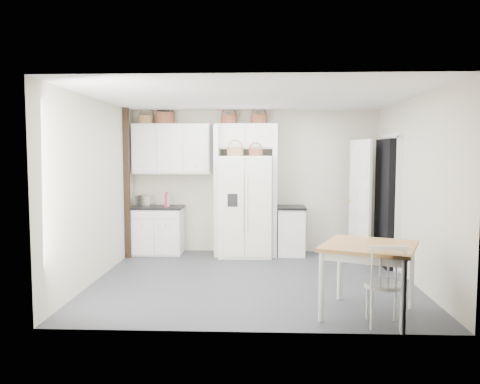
{
  "coord_description": "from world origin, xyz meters",
  "views": [
    {
      "loc": [
        0.08,
        -6.63,
        1.81
      ],
      "look_at": [
        -0.2,
        0.4,
        1.24
      ],
      "focal_mm": 35.0,
      "sensor_mm": 36.0,
      "label": 1
    }
  ],
  "objects": [
    {
      "name": "basket_bridge_b",
      "position": [
        0.08,
        1.83,
        2.43
      ],
      "size": [
        0.29,
        0.29,
        0.17
      ],
      "primitive_type": "cylinder",
      "color": "brown",
      "rests_on": "bridge_cabinet"
    },
    {
      "name": "dining_table",
      "position": [
        1.32,
        -1.43,
        0.4
      ],
      "size": [
        1.27,
        1.27,
        0.81
      ],
      "primitive_type": "cube",
      "rotation": [
        0.0,
        0.0,
        -0.4
      ],
      "color": "olive",
      "rests_on": "floor"
    },
    {
      "name": "wall_right",
      "position": [
        2.25,
        0.0,
        1.3
      ],
      "size": [
        0.0,
        4.0,
        4.0
      ],
      "primitive_type": "plane",
      "rotation": [
        1.57,
        0.0,
        -1.57
      ],
      "color": "beige",
      "rests_on": "floor"
    },
    {
      "name": "counter_left",
      "position": [
        -1.75,
        1.7,
        0.84
      ],
      "size": [
        0.93,
        0.6,
        0.04
      ],
      "primitive_type": "cube",
      "color": "black",
      "rests_on": "base_cab_left"
    },
    {
      "name": "doorway_void",
      "position": [
        2.16,
        1.0,
        1.02
      ],
      "size": [
        0.18,
        0.85,
        2.05
      ],
      "primitive_type": "cube",
      "color": "black",
      "rests_on": "floor"
    },
    {
      "name": "refrigerator",
      "position": [
        -0.15,
        1.61,
        0.89
      ],
      "size": [
        0.92,
        0.74,
        1.77
      ],
      "primitive_type": "cube",
      "color": "white",
      "rests_on": "floor"
    },
    {
      "name": "cookbook_red",
      "position": [
        -1.57,
        1.62,
        0.99
      ],
      "size": [
        0.04,
        0.17,
        0.26
      ],
      "primitive_type": "cube",
      "rotation": [
        0.0,
        0.0,
        -0.01
      ],
      "color": "#B92434",
      "rests_on": "counter_left"
    },
    {
      "name": "basket_fridge_a",
      "position": [
        -0.33,
        1.51,
        1.85
      ],
      "size": [
        0.28,
        0.28,
        0.15
      ],
      "primitive_type": "cylinder",
      "color": "#935835",
      "rests_on": "refrigerator"
    },
    {
      "name": "base_cab_right",
      "position": [
        0.66,
        1.7,
        0.42
      ],
      "size": [
        0.48,
        0.57,
        0.84
      ],
      "primitive_type": "cube",
      "color": "silver",
      "rests_on": "floor"
    },
    {
      "name": "fridge_panel_right",
      "position": [
        0.36,
        1.7,
        1.15
      ],
      "size": [
        0.08,
        0.6,
        2.3
      ],
      "primitive_type": "cube",
      "color": "silver",
      "rests_on": "floor"
    },
    {
      "name": "upper_cabinet",
      "position": [
        -1.5,
        1.83,
        1.9
      ],
      "size": [
        1.4,
        0.34,
        0.9
      ],
      "primitive_type": "cube",
      "color": "silver",
      "rests_on": "wall_back"
    },
    {
      "name": "wall_left",
      "position": [
        -2.25,
        0.0,
        1.3
      ],
      "size": [
        0.0,
        4.0,
        4.0
      ],
      "primitive_type": "plane",
      "rotation": [
        1.57,
        0.0,
        1.57
      ],
      "color": "beige",
      "rests_on": "floor"
    },
    {
      "name": "cookbook_cream",
      "position": [
        -1.56,
        1.62,
        0.98
      ],
      "size": [
        0.06,
        0.16,
        0.24
      ],
      "primitive_type": "cube",
      "rotation": [
        0.0,
        0.0,
        -0.17
      ],
      "color": "beige",
      "rests_on": "counter_left"
    },
    {
      "name": "basket_fridge_b",
      "position": [
        0.02,
        1.51,
        1.84
      ],
      "size": [
        0.24,
        0.24,
        0.13
      ],
      "primitive_type": "cylinder",
      "color": "brown",
      "rests_on": "refrigerator"
    },
    {
      "name": "basket_bridge_a",
      "position": [
        -0.46,
        1.83,
        2.43
      ],
      "size": [
        0.29,
        0.29,
        0.16
      ],
      "primitive_type": "cylinder",
      "color": "brown",
      "rests_on": "bridge_cabinet"
    },
    {
      "name": "ceiling",
      "position": [
        0.0,
        0.0,
        2.6
      ],
      "size": [
        4.5,
        4.5,
        0.0
      ],
      "primitive_type": "plane",
      "color": "white",
      "rests_on": "wall_back"
    },
    {
      "name": "toaster",
      "position": [
        -2.0,
        1.71,
        0.96
      ],
      "size": [
        0.31,
        0.21,
        0.2
      ],
      "primitive_type": "cube",
      "rotation": [
        0.0,
        0.0,
        -0.14
      ],
      "color": "silver",
      "rests_on": "counter_left"
    },
    {
      "name": "basket_upper_a",
      "position": [
        -1.97,
        1.83,
        2.43
      ],
      "size": [
        0.27,
        0.27,
        0.15
      ],
      "primitive_type": "cylinder",
      "color": "#935835",
      "rests_on": "upper_cabinet"
    },
    {
      "name": "bridge_cabinet",
      "position": [
        -0.15,
        1.83,
        2.12
      ],
      "size": [
        1.12,
        0.34,
        0.45
      ],
      "primitive_type": "cube",
      "color": "silver",
      "rests_on": "wall_back"
    },
    {
      "name": "wall_back",
      "position": [
        0.0,
        2.0,
        1.3
      ],
      "size": [
        4.5,
        0.0,
        4.5
      ],
      "primitive_type": "plane",
      "rotation": [
        1.57,
        0.0,
        0.0
      ],
      "color": "beige",
      "rests_on": "floor"
    },
    {
      "name": "basket_upper_b",
      "position": [
        -1.62,
        1.83,
        2.45
      ],
      "size": [
        0.35,
        0.35,
        0.2
      ],
      "primitive_type": "cylinder",
      "color": "brown",
      "rests_on": "upper_cabinet"
    },
    {
      "name": "counter_right",
      "position": [
        0.66,
        1.7,
        0.86
      ],
      "size": [
        0.51,
        0.61,
        0.04
      ],
      "primitive_type": "cube",
      "color": "black",
      "rests_on": "base_cab_right"
    },
    {
      "name": "base_cab_left",
      "position": [
        -1.75,
        1.7,
        0.41
      ],
      "size": [
        0.89,
        0.56,
        0.83
      ],
      "primitive_type": "cube",
      "color": "silver",
      "rests_on": "floor"
    },
    {
      "name": "fridge_panel_left",
      "position": [
        -0.66,
        1.7,
        1.15
      ],
      "size": [
        0.08,
        0.6,
        2.3
      ],
      "primitive_type": "cube",
      "color": "silver",
      "rests_on": "floor"
    },
    {
      "name": "windsor_chair",
      "position": [
        1.41,
        -1.75,
        0.43
      ],
      "size": [
        0.45,
        0.42,
        0.87
      ],
      "primitive_type": "cube",
      "rotation": [
        0.0,
        0.0,
        -0.08
      ],
      "color": "silver",
      "rests_on": "floor"
    },
    {
      "name": "door_slab",
      "position": [
        1.8,
        1.33,
        1.02
      ],
      "size": [
        0.21,
        0.79,
        2.05
      ],
      "primitive_type": "cube",
      "rotation": [
        0.0,
        0.0,
        -1.36
      ],
      "color": "white",
      "rests_on": "floor"
    },
    {
      "name": "trim_post",
      "position": [
        -2.2,
        1.35,
        1.3
      ],
      "size": [
        0.09,
        0.09,
        2.6
      ],
      "primitive_type": "cube",
      "color": "black",
      "rests_on": "floor"
    },
    {
      "name": "floor",
      "position": [
        0.0,
        0.0,
        0.0
      ],
      "size": [
        4.5,
        4.5,
        0.0
      ],
      "primitive_type": "plane",
      "color": "#393A42",
      "rests_on": "ground"
    }
  ]
}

